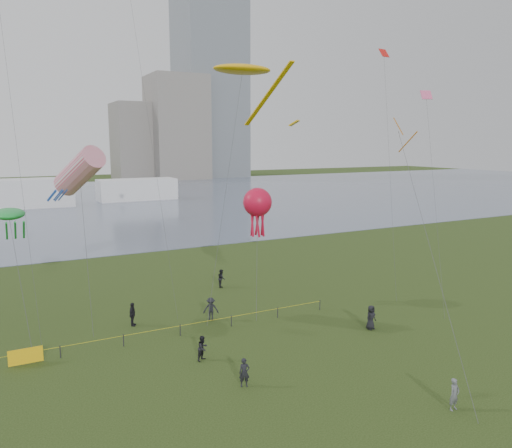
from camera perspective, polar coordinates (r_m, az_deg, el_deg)
name	(u,v)px	position (r m, az deg, el deg)	size (l,w,h in m)	color
ground_plane	(341,395)	(29.07, 9.69, -18.72)	(400.00, 400.00, 0.00)	#20310F
lake	(75,202)	(122.04, -20.01, 2.36)	(400.00, 120.00, 0.08)	slate
tower	(209,21)	(208.91, -5.43, 22.11)	(24.00, 24.00, 120.00)	slate
building_mid	(177,128)	(192.52, -9.04, 10.81)	(20.00, 20.00, 38.00)	slate
building_low	(136,141)	(194.22, -13.54, 9.18)	(16.00, 18.00, 28.00)	slate
pavilion_left	(17,194)	(115.79, -25.64, 3.15)	(22.00, 8.00, 6.00)	silver
pavilion_right	(137,189)	(122.45, -13.44, 3.86)	(18.00, 7.00, 5.00)	white
fence	(91,344)	(35.21, -18.36, -12.93)	(24.07, 0.07, 1.05)	black
kite_flyer	(454,394)	(28.84, 21.73, -17.63)	(0.62, 0.40, 1.69)	slate
spectator_a	(203,348)	(32.51, -6.10, -13.92)	(0.78, 0.61, 1.60)	black
spectator_b	(211,309)	(39.08, -5.18, -9.66)	(1.18, 0.68, 1.83)	black
spectator_c	(132,314)	(38.98, -13.94, -9.99)	(1.05, 0.44, 1.79)	black
spectator_d	(371,317)	(38.20, 13.00, -10.35)	(0.88, 0.57, 1.80)	black
spectator_f	(244,373)	(29.21, -1.34, -16.62)	(0.60, 0.40, 1.65)	black
spectator_g	(221,278)	(47.64, -3.97, -6.21)	(0.84, 0.65, 1.73)	black
kite_stingray	(243,70)	(41.87, -1.51, 17.16)	(7.54, 10.02, 19.79)	#3F3F42
kite_windsock	(79,171)	(39.31, -19.54, 5.70)	(4.29, 6.35, 13.43)	#3F3F42
kite_creature	(9,214)	(40.58, -26.40, 0.99)	(2.23, 9.74, 8.84)	#3F3F42
kite_octopus	(257,203)	(41.81, 0.17, 2.43)	(3.55, 5.46, 9.86)	#3F3F42
kite_delta	(403,140)	(33.89, 16.43, 9.20)	(4.28, 10.92, 15.19)	#3F3F42
small_kites	(191,19)	(40.51, -7.43, 22.25)	(38.86, 12.46, 14.15)	yellow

